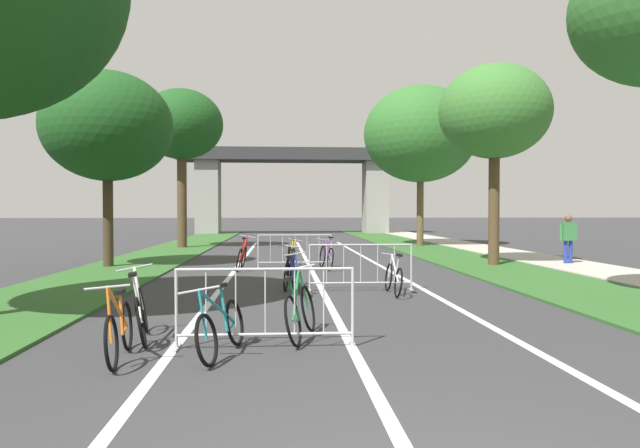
% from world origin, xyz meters
% --- Properties ---
extents(grass_verge_left, '(2.99, 51.67, 0.05)m').
position_xyz_m(grass_verge_left, '(-5.69, 21.14, 0.03)').
color(grass_verge_left, '#2D5B26').
rests_on(grass_verge_left, ground).
extents(grass_verge_right, '(2.99, 51.67, 0.05)m').
position_xyz_m(grass_verge_right, '(5.69, 21.14, 0.03)').
color(grass_verge_right, '#2D5B26').
rests_on(grass_verge_right, ground).
extents(sidewalk_path_right, '(2.38, 51.67, 0.08)m').
position_xyz_m(sidewalk_path_right, '(8.38, 21.14, 0.04)').
color(sidewalk_path_right, '#ADA89E').
rests_on(sidewalk_path_right, ground).
extents(lane_stripe_center, '(0.14, 29.89, 0.01)m').
position_xyz_m(lane_stripe_center, '(0.00, 14.95, 0.00)').
color(lane_stripe_center, silver).
rests_on(lane_stripe_center, ground).
extents(lane_stripe_right_lane, '(0.14, 29.89, 0.01)m').
position_xyz_m(lane_stripe_right_lane, '(2.31, 14.95, 0.00)').
color(lane_stripe_right_lane, silver).
rests_on(lane_stripe_right_lane, ground).
extents(lane_stripe_left_lane, '(0.14, 29.89, 0.01)m').
position_xyz_m(lane_stripe_left_lane, '(-2.31, 14.95, 0.00)').
color(lane_stripe_left_lane, silver).
rests_on(lane_stripe_left_lane, ground).
extents(overpass_bridge, '(17.80, 3.35, 6.66)m').
position_xyz_m(overpass_bridge, '(0.00, 42.70, 4.64)').
color(overpass_bridge, '#2D2D30').
rests_on(overpass_bridge, ground).
extents(tree_left_pine_near, '(4.04, 4.04, 6.16)m').
position_xyz_m(tree_left_pine_near, '(-6.34, 15.50, 4.43)').
color(tree_left_pine_near, '#3D2D1E').
rests_on(tree_left_pine_near, ground).
extents(tree_left_maple_mid, '(3.93, 3.93, 7.60)m').
position_xyz_m(tree_left_maple_mid, '(-5.64, 25.01, 5.86)').
color(tree_left_maple_mid, '#4C3823').
rests_on(tree_left_maple_mid, ground).
extents(tree_right_cypress_far, '(3.56, 3.56, 6.50)m').
position_xyz_m(tree_right_cypress_far, '(5.95, 15.20, 4.95)').
color(tree_right_cypress_far, '#4C3823').
rests_on(tree_right_cypress_far, ground).
extents(tree_right_pine_far, '(5.67, 5.67, 8.05)m').
position_xyz_m(tree_right_pine_far, '(6.07, 25.64, 5.63)').
color(tree_right_pine_far, brown).
rests_on(tree_right_pine_far, ground).
extents(crowd_barrier_nearest, '(2.35, 0.45, 1.05)m').
position_xyz_m(crowd_barrier_nearest, '(-1.13, 4.42, 0.52)').
color(crowd_barrier_nearest, '#ADADB2').
rests_on(crowd_barrier_nearest, ground).
extents(crowd_barrier_second, '(2.35, 0.47, 1.05)m').
position_xyz_m(crowd_barrier_second, '(0.85, 9.71, 0.52)').
color(crowd_barrier_second, '#ADADB2').
rests_on(crowd_barrier_second, ground).
extents(crowd_barrier_third, '(2.35, 0.50, 1.05)m').
position_xyz_m(crowd_barrier_third, '(-0.49, 15.00, 0.52)').
color(crowd_barrier_third, '#ADADB2').
rests_on(crowd_barrier_third, ground).
extents(bicycle_blue_0, '(0.45, 1.67, 0.95)m').
position_xyz_m(bicycle_blue_0, '(-0.63, 9.32, 0.35)').
color(bicycle_blue_0, black).
rests_on(bicycle_blue_0, ground).
extents(bicycle_yellow_1, '(0.54, 1.63, 0.94)m').
position_xyz_m(bicycle_yellow_1, '(-0.61, 15.41, 0.36)').
color(bicycle_yellow_1, black).
rests_on(bicycle_yellow_1, ground).
extents(bicycle_teal_2, '(0.73, 1.67, 0.94)m').
position_xyz_m(bicycle_teal_2, '(-1.66, 4.07, 0.35)').
color(bicycle_teal_2, black).
rests_on(bicycle_teal_2, ground).
extents(bicycle_black_3, '(0.49, 1.74, 1.03)m').
position_xyz_m(bicycle_black_3, '(-0.73, 10.26, 0.39)').
color(bicycle_black_3, black).
rests_on(bicycle_black_3, ground).
extents(bicycle_orange_4, '(0.50, 1.62, 0.97)m').
position_xyz_m(bicycle_orange_4, '(-2.85, 3.92, 0.36)').
color(bicycle_orange_4, black).
rests_on(bicycle_orange_4, ground).
extents(bicycle_silver_5, '(0.48, 1.67, 0.89)m').
position_xyz_m(bicycle_silver_5, '(1.48, 9.11, 0.36)').
color(bicycle_silver_5, black).
rests_on(bicycle_silver_5, ground).
extents(bicycle_white_6, '(0.71, 1.70, 1.02)m').
position_xyz_m(bicycle_white_6, '(-2.84, 4.97, 0.39)').
color(bicycle_white_6, black).
rests_on(bicycle_white_6, ground).
extents(bicycle_red_7, '(0.55, 1.71, 1.06)m').
position_xyz_m(bicycle_red_7, '(-2.10, 14.47, 0.39)').
color(bicycle_red_7, black).
rests_on(bicycle_red_7, ground).
extents(bicycle_purple_8, '(0.55, 1.78, 1.02)m').
position_xyz_m(bicycle_purple_8, '(0.47, 14.54, 0.39)').
color(bicycle_purple_8, black).
rests_on(bicycle_purple_8, ground).
extents(bicycle_green_9, '(0.58, 1.68, 1.01)m').
position_xyz_m(bicycle_green_9, '(-0.66, 4.93, 0.39)').
color(bicycle_green_9, black).
rests_on(bicycle_green_9, ground).
extents(pedestrian_in_red_jacket, '(0.60, 0.32, 1.66)m').
position_xyz_m(pedestrian_in_red_jacket, '(8.44, 15.20, 1.01)').
color(pedestrian_in_red_jacket, navy).
rests_on(pedestrian_in_red_jacket, ground).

